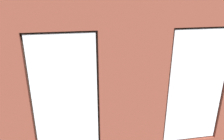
# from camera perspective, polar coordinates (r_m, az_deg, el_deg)

# --- Properties ---
(ground_plane) EXTENTS (6.93, 5.77, 0.10)m
(ground_plane) POSITION_cam_1_polar(r_m,az_deg,el_deg) (6.42, -0.79, -9.09)
(ground_plane) COLOR brown
(brick_wall_with_windows) EXTENTS (6.33, 0.30, 3.07)m
(brick_wall_with_windows) POSITION_cam_1_polar(r_m,az_deg,el_deg) (3.52, 5.46, -7.21)
(brick_wall_with_windows) COLOR brown
(brick_wall_with_windows) RESTS_ON ground_plane
(couch_by_window) EXTENTS (1.76, 0.87, 0.80)m
(couch_by_window) POSITION_cam_1_polar(r_m,az_deg,el_deg) (4.70, 3.53, -16.20)
(couch_by_window) COLOR black
(couch_by_window) RESTS_ON ground_plane
(couch_left) EXTENTS (0.88, 1.96, 0.80)m
(couch_left) POSITION_cam_1_polar(r_m,az_deg,el_deg) (6.89, 20.20, -4.73)
(couch_left) COLOR black
(couch_left) RESTS_ON ground_plane
(coffee_table) EXTENTS (1.25, 0.77, 0.46)m
(coffee_table) POSITION_cam_1_polar(r_m,az_deg,el_deg) (6.19, -0.12, -5.63)
(coffee_table) COLOR olive
(coffee_table) RESTS_ON ground_plane
(cup_ceramic) EXTENTS (0.08, 0.08, 0.10)m
(cup_ceramic) POSITION_cam_1_polar(r_m,az_deg,el_deg) (6.14, -0.12, -4.72)
(cup_ceramic) COLOR #33567F
(cup_ceramic) RESTS_ON coffee_table
(candle_jar) EXTENTS (0.08, 0.08, 0.11)m
(candle_jar) POSITION_cam_1_polar(r_m,az_deg,el_deg) (6.31, 2.75, -3.90)
(candle_jar) COLOR #B7333D
(candle_jar) RESTS_ON coffee_table
(table_plant_small) EXTENTS (0.12, 0.12, 0.19)m
(table_plant_small) POSITION_cam_1_polar(r_m,az_deg,el_deg) (6.03, 0.94, -4.68)
(table_plant_small) COLOR brown
(table_plant_small) RESTS_ON coffee_table
(remote_gray) EXTENTS (0.07, 0.17, 0.02)m
(remote_gray) POSITION_cam_1_polar(r_m,az_deg,el_deg) (6.01, -3.48, -5.78)
(remote_gray) COLOR #59595B
(remote_gray) RESTS_ON coffee_table
(remote_silver) EXTENTS (0.16, 0.15, 0.02)m
(remote_silver) POSITION_cam_1_polar(r_m,az_deg,el_deg) (6.22, -1.70, -4.76)
(remote_silver) COLOR #B2B2B7
(remote_silver) RESTS_ON coffee_table
(media_console) EXTENTS (1.17, 0.42, 0.48)m
(media_console) POSITION_cam_1_polar(r_m,az_deg,el_deg) (6.92, -25.33, -6.24)
(media_console) COLOR black
(media_console) RESTS_ON ground_plane
(tv_flatscreen) EXTENTS (1.17, 0.20, 0.76)m
(tv_flatscreen) POSITION_cam_1_polar(r_m,az_deg,el_deg) (6.68, -26.14, -1.46)
(tv_flatscreen) COLOR black
(tv_flatscreen) RESTS_ON media_console
(papasan_chair) EXTENTS (1.05, 1.05, 0.68)m
(papasan_chair) POSITION_cam_1_polar(r_m,az_deg,el_deg) (7.67, -11.30, -0.30)
(papasan_chair) COLOR olive
(papasan_chair) RESTS_ON ground_plane
(potted_plant_near_tv) EXTENTS (0.80, 0.76, 1.05)m
(potted_plant_near_tv) POSITION_cam_1_polar(r_m,az_deg,el_deg) (5.71, -23.06, -7.21)
(potted_plant_near_tv) COLOR beige
(potted_plant_near_tv) RESTS_ON ground_plane
(potted_plant_by_left_couch) EXTENTS (0.35, 0.35, 0.51)m
(potted_plant_by_left_couch) POSITION_cam_1_polar(r_m,az_deg,el_deg) (7.89, 12.73, -0.57)
(potted_plant_by_left_couch) COLOR #47423D
(potted_plant_by_left_couch) RESTS_ON ground_plane
(potted_plant_foreground_right) EXTENTS (1.05, 1.05, 1.56)m
(potted_plant_foreground_right) POSITION_cam_1_polar(r_m,az_deg,el_deg) (7.82, -21.57, 3.14)
(potted_plant_foreground_right) COLOR #47423D
(potted_plant_foreground_right) RESTS_ON ground_plane
(potted_plant_between_couches) EXTENTS (0.93, 0.95, 1.33)m
(potted_plant_between_couches) POSITION_cam_1_polar(r_m,az_deg,el_deg) (4.94, 18.94, -9.48)
(potted_plant_between_couches) COLOR brown
(potted_plant_between_couches) RESTS_ON ground_plane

